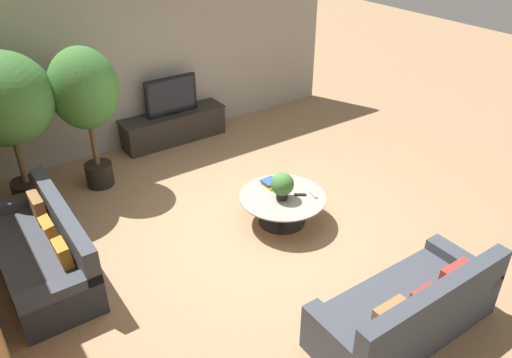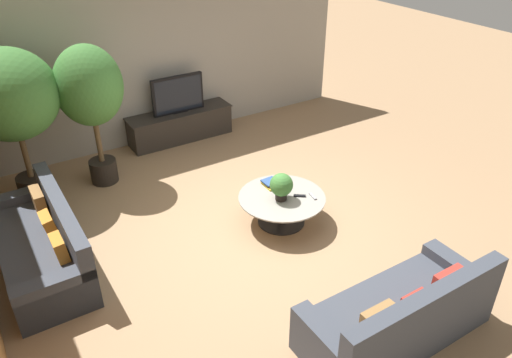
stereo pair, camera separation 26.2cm
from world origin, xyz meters
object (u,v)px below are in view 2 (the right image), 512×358
object	(u,v)px
television	(178,95)
couch_near_entry	(399,316)
couch_by_wall	(42,246)
coffee_table	(282,204)
potted_palm_tall	(10,98)
media_console	(180,125)
potted_plant_tabletop	(281,186)
potted_palm_corner	(89,91)

from	to	relation	value
television	couch_near_entry	world-z (taller)	television
television	couch_by_wall	size ratio (longest dim) A/B	0.44
television	coffee_table	xyz separation A→B (m)	(0.07, -3.07, -0.56)
television	couch_near_entry	distance (m)	5.37
couch_by_wall	potted_palm_tall	bearing A→B (deg)	172.86
potted_palm_tall	media_console	bearing A→B (deg)	13.11
television	coffee_table	bearing A→B (deg)	-88.62
potted_palm_tall	potted_plant_tabletop	distance (m)	3.76
television	potted_palm_corner	world-z (taller)	potted_palm_corner
media_console	television	xyz separation A→B (m)	(0.00, -0.00, 0.57)
television	potted_plant_tabletop	distance (m)	3.12
media_console	potted_palm_corner	bearing A→B (deg)	-155.92
media_console	potted_palm_tall	bearing A→B (deg)	-166.89
television	potted_palm_tall	world-z (taller)	potted_palm_tall
media_console	potted_plant_tabletop	size ratio (longest dim) A/B	4.98
potted_palm_tall	potted_palm_corner	distance (m)	1.01
coffee_table	couch_near_entry	distance (m)	2.27
media_console	potted_palm_corner	world-z (taller)	potted_palm_corner
coffee_table	television	bearing A→B (deg)	91.38
potted_palm_corner	potted_palm_tall	bearing A→B (deg)	173.56
coffee_table	couch_by_wall	bearing A→B (deg)	165.29
couch_by_wall	potted_palm_corner	world-z (taller)	potted_palm_corner
coffee_table	potted_palm_tall	bearing A→B (deg)	137.64
couch_by_wall	coffee_table	bearing A→B (deg)	75.29
couch_near_entry	potted_plant_tabletop	bearing A→B (deg)	-92.67
potted_palm_tall	potted_palm_corner	xyz separation A→B (m)	(1.00, -0.11, -0.06)
potted_palm_corner	coffee_table	bearing A→B (deg)	-54.17
television	potted_palm_corner	xyz separation A→B (m)	(-1.62, -0.72, 0.63)
coffee_table	potted_palm_tall	world-z (taller)	potted_palm_tall
coffee_table	potted_palm_corner	bearing A→B (deg)	125.83
couch_by_wall	potted_plant_tabletop	distance (m)	3.00
television	coffee_table	distance (m)	3.12
couch_by_wall	potted_palm_corner	size ratio (longest dim) A/B	0.99
potted_palm_corner	potted_plant_tabletop	xyz separation A→B (m)	(1.65, -2.39, -0.85)
couch_by_wall	potted_plant_tabletop	bearing A→B (deg)	74.25
couch_by_wall	media_console	bearing A→B (deg)	129.13
potted_plant_tabletop	potted_palm_corner	bearing A→B (deg)	124.61
media_console	couch_near_entry	size ratio (longest dim) A/B	0.94
media_console	couch_near_entry	bearing A→B (deg)	-90.80
television	media_console	bearing A→B (deg)	90.00
couch_by_wall	television	bearing A→B (deg)	129.11
potted_palm_tall	television	bearing A→B (deg)	13.08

